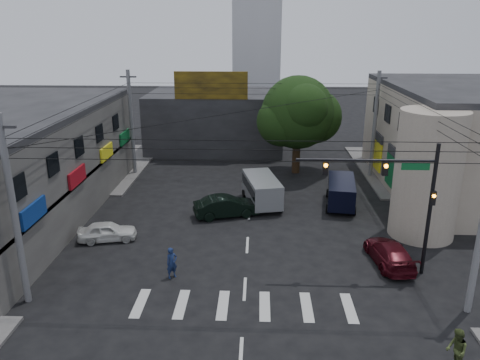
# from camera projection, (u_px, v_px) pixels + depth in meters

# --- Properties ---
(ground) EXTENTS (160.00, 160.00, 0.00)m
(ground) POSITION_uv_depth(u_px,v_px,m) (246.00, 261.00, 26.61)
(ground) COLOR black
(ground) RESTS_ON ground
(sidewalk_far_left) EXTENTS (16.00, 16.00, 0.15)m
(sidewalk_far_left) POSITION_uv_depth(u_px,v_px,m) (62.00, 166.00, 44.36)
(sidewalk_far_left) COLOR #514F4C
(sidewalk_far_left) RESTS_ON ground
(sidewalk_far_right) EXTENTS (16.00, 16.00, 0.15)m
(sidewalk_far_right) POSITION_uv_depth(u_px,v_px,m) (447.00, 170.00, 42.96)
(sidewalk_far_right) COLOR #514F4C
(sidewalk_far_right) RESTS_ON ground
(building_right) EXTENTS (14.00, 18.00, 8.00)m
(building_right) POSITION_uv_depth(u_px,v_px,m) (478.00, 141.00, 36.98)
(building_right) COLOR gray
(building_right) RESTS_ON ground
(corner_column) EXTENTS (4.00, 4.00, 8.00)m
(corner_column) POSITION_uv_depth(u_px,v_px,m) (427.00, 175.00, 28.72)
(corner_column) COLOR gray
(corner_column) RESTS_ON ground
(building_far) EXTENTS (14.00, 10.00, 6.00)m
(building_far) POSITION_uv_depth(u_px,v_px,m) (216.00, 120.00, 50.48)
(building_far) COLOR #232326
(building_far) RESTS_ON ground
(billboard) EXTENTS (7.00, 0.30, 2.60)m
(billboard) POSITION_uv_depth(u_px,v_px,m) (211.00, 85.00, 44.48)
(billboard) COLOR olive
(billboard) RESTS_ON building_far
(street_tree) EXTENTS (6.40, 6.40, 8.70)m
(street_tree) POSITION_uv_depth(u_px,v_px,m) (298.00, 113.00, 40.85)
(street_tree) COLOR black
(street_tree) RESTS_ON ground
(traffic_gantry) EXTENTS (7.10, 0.35, 7.20)m
(traffic_gantry) POSITION_uv_depth(u_px,v_px,m) (399.00, 188.00, 23.83)
(traffic_gantry) COLOR black
(traffic_gantry) RESTS_ON ground
(utility_pole_near_left) EXTENTS (0.32, 0.32, 9.20)m
(utility_pole_near_left) POSITION_uv_depth(u_px,v_px,m) (14.00, 213.00, 21.30)
(utility_pole_near_left) COLOR #59595B
(utility_pole_near_left) RESTS_ON ground
(utility_pole_far_left) EXTENTS (0.32, 0.32, 9.20)m
(utility_pole_far_left) POSITION_uv_depth(u_px,v_px,m) (132.00, 123.00, 40.74)
(utility_pole_far_left) COLOR #59595B
(utility_pole_far_left) RESTS_ON ground
(utility_pole_far_right) EXTENTS (0.32, 0.32, 9.20)m
(utility_pole_far_right) POSITION_uv_depth(u_px,v_px,m) (375.00, 125.00, 39.93)
(utility_pole_far_right) COLOR #59595B
(utility_pole_far_right) RESTS_ON ground
(dark_sedan) EXTENTS (4.09, 5.37, 1.48)m
(dark_sedan) POSITION_uv_depth(u_px,v_px,m) (226.00, 206.00, 32.58)
(dark_sedan) COLOR black
(dark_sedan) RESTS_ON ground
(white_compact) EXTENTS (2.89, 4.13, 1.21)m
(white_compact) POSITION_uv_depth(u_px,v_px,m) (107.00, 231.00, 28.96)
(white_compact) COLOR silver
(white_compact) RESTS_ON ground
(maroon_sedan) EXTENTS (2.77, 4.86, 1.30)m
(maroon_sedan) POSITION_uv_depth(u_px,v_px,m) (389.00, 253.00, 26.10)
(maroon_sedan) COLOR #3E0810
(maroon_sedan) RESTS_ON ground
(silver_minivan) EXTENTS (5.78, 4.13, 2.11)m
(silver_minivan) POSITION_uv_depth(u_px,v_px,m) (262.00, 191.00, 34.61)
(silver_minivan) COLOR gray
(silver_minivan) RESTS_ON ground
(navy_van) EXTENTS (5.42, 3.24, 1.96)m
(navy_van) POSITION_uv_depth(u_px,v_px,m) (341.00, 193.00, 34.43)
(navy_van) COLOR black
(navy_van) RESTS_ON ground
(traffic_officer) EXTENTS (1.02, 1.02, 1.70)m
(traffic_officer) POSITION_uv_depth(u_px,v_px,m) (172.00, 263.00, 24.60)
(traffic_officer) COLOR #15234B
(traffic_officer) RESTS_ON ground
(pedestrian_olive) EXTENTS (0.97, 0.80, 1.79)m
(pedestrian_olive) POSITION_uv_depth(u_px,v_px,m) (456.00, 350.00, 17.92)
(pedestrian_olive) COLOR #3A4720
(pedestrian_olive) RESTS_ON ground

